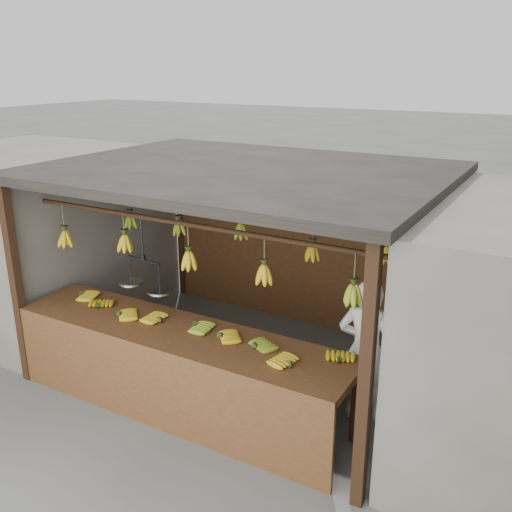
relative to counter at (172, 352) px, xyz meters
The scene contains 8 objects.
ground 1.43m from the counter, 85.58° to the left, with size 80.00×80.00×0.00m, color #5B5B57.
stall 2.00m from the counter, 86.51° to the left, with size 4.30×3.30×2.40m.
neighbor_left 3.74m from the counter, 160.65° to the left, with size 3.00×3.00×2.30m, color slate.
counter is the anchor object (origin of this frame).
hanging_bananas 1.53m from the counter, 85.98° to the left, with size 3.55×2.23×0.40m.
balance_scale 0.79m from the counter, 155.22° to the left, with size 0.68×0.29×0.77m.
vendor 1.93m from the counter, 28.78° to the left, with size 0.55×0.36×1.51m, color white.
bag_bundles 3.30m from the counter, 51.74° to the left, with size 0.08×0.26×1.28m.
Camera 1 is at (3.17, -5.24, 3.46)m, focal length 40.00 mm.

